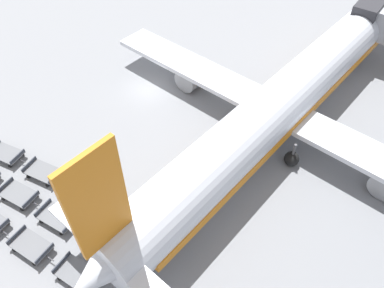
{
  "coord_description": "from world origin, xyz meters",
  "views": [
    {
      "loc": [
        21.59,
        -22.36,
        24.17
      ],
      "look_at": [
        9.81,
        -6.04,
        2.95
      ],
      "focal_mm": 35.0,
      "sensor_mm": 36.0,
      "label": 1
    }
  ],
  "objects_px": {
    "baggage_dolly_row_near_col_c": "(31,246)",
    "baggage_dolly_row_near_col_d": "(78,274)",
    "airplane": "(288,98)",
    "baggage_dolly_row_mid_b_col_d": "(127,213)",
    "baggage_dolly_row_mid_b_col_b": "(43,172)",
    "baggage_dolly_row_mid_b_col_a": "(6,154)",
    "baggage_dolly_row_mid_a_col_d": "(102,241)",
    "baggage_dolly_row_mid_a_col_c": "(57,217)",
    "baggage_dolly_row_mid_b_col_c": "(82,192)",
    "baggage_dolly_row_mid_a_col_b": "(19,194)"
  },
  "relations": [
    {
      "from": "baggage_dolly_row_mid_b_col_a",
      "to": "baggage_dolly_row_mid_b_col_c",
      "type": "height_order",
      "value": "same"
    },
    {
      "from": "baggage_dolly_row_mid_b_col_b",
      "to": "baggage_dolly_row_mid_b_col_c",
      "type": "xyz_separation_m",
      "value": [
        4.08,
        0.42,
        0.0
      ]
    },
    {
      "from": "airplane",
      "to": "baggage_dolly_row_mid_b_col_c",
      "type": "distance_m",
      "value": 19.04
    },
    {
      "from": "airplane",
      "to": "baggage_dolly_row_mid_b_col_a",
      "type": "distance_m",
      "value": 24.76
    },
    {
      "from": "baggage_dolly_row_mid_a_col_c",
      "to": "baggage_dolly_row_mid_b_col_c",
      "type": "height_order",
      "value": "same"
    },
    {
      "from": "baggage_dolly_row_mid_b_col_a",
      "to": "baggage_dolly_row_mid_a_col_b",
      "type": "bearing_deg",
      "value": -24.26
    },
    {
      "from": "baggage_dolly_row_mid_b_col_b",
      "to": "baggage_dolly_row_mid_b_col_d",
      "type": "relative_size",
      "value": 1.0
    },
    {
      "from": "baggage_dolly_row_mid_b_col_b",
      "to": "baggage_dolly_row_mid_b_col_c",
      "type": "relative_size",
      "value": 1.01
    },
    {
      "from": "baggage_dolly_row_mid_b_col_c",
      "to": "baggage_dolly_row_mid_a_col_c",
      "type": "bearing_deg",
      "value": -84.19
    },
    {
      "from": "baggage_dolly_row_mid_b_col_b",
      "to": "baggage_dolly_row_mid_b_col_c",
      "type": "height_order",
      "value": "same"
    },
    {
      "from": "baggage_dolly_row_mid_a_col_d",
      "to": "baggage_dolly_row_mid_b_col_b",
      "type": "relative_size",
      "value": 1.0
    },
    {
      "from": "baggage_dolly_row_near_col_c",
      "to": "baggage_dolly_row_mid_a_col_b",
      "type": "relative_size",
      "value": 0.99
    },
    {
      "from": "baggage_dolly_row_mid_b_col_d",
      "to": "baggage_dolly_row_mid_b_col_c",
      "type": "bearing_deg",
      "value": -171.04
    },
    {
      "from": "baggage_dolly_row_near_col_d",
      "to": "baggage_dolly_row_mid_b_col_b",
      "type": "relative_size",
      "value": 0.99
    },
    {
      "from": "baggage_dolly_row_near_col_d",
      "to": "baggage_dolly_row_mid_b_col_b",
      "type": "distance_m",
      "value": 9.84
    },
    {
      "from": "baggage_dolly_row_mid_a_col_c",
      "to": "baggage_dolly_row_mid_b_col_b",
      "type": "relative_size",
      "value": 0.99
    },
    {
      "from": "baggage_dolly_row_mid_a_col_c",
      "to": "baggage_dolly_row_near_col_c",
      "type": "bearing_deg",
      "value": -82.72
    },
    {
      "from": "airplane",
      "to": "baggage_dolly_row_mid_b_col_d",
      "type": "xyz_separation_m",
      "value": [
        -4.81,
        -15.87,
        -2.78
      ]
    },
    {
      "from": "baggage_dolly_row_near_col_c",
      "to": "baggage_dolly_row_near_col_d",
      "type": "xyz_separation_m",
      "value": [
        4.17,
        0.47,
        0.0
      ]
    },
    {
      "from": "baggage_dolly_row_mid_a_col_d",
      "to": "baggage_dolly_row_mid_a_col_b",
      "type": "bearing_deg",
      "value": -173.48
    },
    {
      "from": "baggage_dolly_row_mid_b_col_d",
      "to": "baggage_dolly_row_mid_b_col_b",
      "type": "bearing_deg",
      "value": -172.53
    },
    {
      "from": "airplane",
      "to": "baggage_dolly_row_mid_b_col_d",
      "type": "distance_m",
      "value": 16.82
    },
    {
      "from": "baggage_dolly_row_mid_a_col_b",
      "to": "baggage_dolly_row_mid_b_col_a",
      "type": "bearing_deg",
      "value": 155.74
    },
    {
      "from": "baggage_dolly_row_mid_a_col_d",
      "to": "baggage_dolly_row_mid_b_col_a",
      "type": "bearing_deg",
      "value": 175.04
    },
    {
      "from": "baggage_dolly_row_near_col_c",
      "to": "baggage_dolly_row_mid_a_col_d",
      "type": "relative_size",
      "value": 0.99
    },
    {
      "from": "baggage_dolly_row_mid_a_col_c",
      "to": "baggage_dolly_row_mid_b_col_a",
      "type": "distance_m",
      "value": 8.68
    },
    {
      "from": "baggage_dolly_row_near_col_d",
      "to": "baggage_dolly_row_mid_b_col_b",
      "type": "xyz_separation_m",
      "value": [
        -8.85,
        4.3,
        0.0
      ]
    },
    {
      "from": "baggage_dolly_row_near_col_c",
      "to": "baggage_dolly_row_mid_b_col_d",
      "type": "bearing_deg",
      "value": 58.36
    },
    {
      "from": "baggage_dolly_row_near_col_d",
      "to": "baggage_dolly_row_mid_b_col_a",
      "type": "bearing_deg",
      "value": 163.94
    },
    {
      "from": "baggage_dolly_row_mid_b_col_b",
      "to": "baggage_dolly_row_mid_a_col_c",
      "type": "bearing_deg",
      "value": -26.65
    },
    {
      "from": "baggage_dolly_row_mid_a_col_c",
      "to": "baggage_dolly_row_mid_a_col_d",
      "type": "height_order",
      "value": "same"
    },
    {
      "from": "baggage_dolly_row_mid_b_col_a",
      "to": "baggage_dolly_row_mid_b_col_d",
      "type": "distance_m",
      "value": 12.58
    },
    {
      "from": "baggage_dolly_row_mid_a_col_d",
      "to": "baggage_dolly_row_mid_b_col_a",
      "type": "xyz_separation_m",
      "value": [
        -12.54,
        1.09,
        0.0
      ]
    },
    {
      "from": "airplane",
      "to": "baggage_dolly_row_near_col_c",
      "type": "relative_size",
      "value": 13.06
    },
    {
      "from": "baggage_dolly_row_mid_a_col_c",
      "to": "baggage_dolly_row_mid_b_col_c",
      "type": "relative_size",
      "value": 1.0
    },
    {
      "from": "baggage_dolly_row_near_col_d",
      "to": "baggage_dolly_row_mid_b_col_b",
      "type": "height_order",
      "value": "same"
    },
    {
      "from": "baggage_dolly_row_mid_a_col_d",
      "to": "baggage_dolly_row_mid_a_col_c",
      "type": "bearing_deg",
      "value": -172.28
    },
    {
      "from": "baggage_dolly_row_mid_b_col_c",
      "to": "baggage_dolly_row_mid_b_col_d",
      "type": "relative_size",
      "value": 1.0
    },
    {
      "from": "baggage_dolly_row_mid_a_col_c",
      "to": "baggage_dolly_row_mid_b_col_c",
      "type": "bearing_deg",
      "value": 95.81
    },
    {
      "from": "baggage_dolly_row_mid_b_col_a",
      "to": "baggage_dolly_row_mid_a_col_d",
      "type": "bearing_deg",
      "value": -4.96
    },
    {
      "from": "baggage_dolly_row_mid_b_col_a",
      "to": "baggage_dolly_row_mid_b_col_d",
      "type": "relative_size",
      "value": 1.01
    },
    {
      "from": "baggage_dolly_row_near_col_d",
      "to": "baggage_dolly_row_mid_a_col_c",
      "type": "xyz_separation_m",
      "value": [
        -4.51,
        2.12,
        0.0
      ]
    },
    {
      "from": "baggage_dolly_row_mid_b_col_c",
      "to": "airplane",
      "type": "bearing_deg",
      "value": 61.4
    },
    {
      "from": "baggage_dolly_row_mid_a_col_c",
      "to": "baggage_dolly_row_mid_b_col_d",
      "type": "distance_m",
      "value": 5.12
    },
    {
      "from": "baggage_dolly_row_near_col_d",
      "to": "baggage_dolly_row_mid_b_col_a",
      "type": "xyz_separation_m",
      "value": [
        -13.04,
        3.75,
        0.0
      ]
    },
    {
      "from": "baggage_dolly_row_mid_b_col_a",
      "to": "baggage_dolly_row_mid_a_col_c",
      "type": "bearing_deg",
      "value": -10.84
    },
    {
      "from": "baggage_dolly_row_near_col_c",
      "to": "baggage_dolly_row_mid_a_col_d",
      "type": "bearing_deg",
      "value": 40.4
    },
    {
      "from": "baggage_dolly_row_near_col_c",
      "to": "baggage_dolly_row_near_col_d",
      "type": "relative_size",
      "value": 1.0
    },
    {
      "from": "baggage_dolly_row_near_col_c",
      "to": "baggage_dolly_row_mid_b_col_a",
      "type": "height_order",
      "value": "same"
    },
    {
      "from": "baggage_dolly_row_near_col_c",
      "to": "baggage_dolly_row_mid_a_col_d",
      "type": "distance_m",
      "value": 4.84
    }
  ]
}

